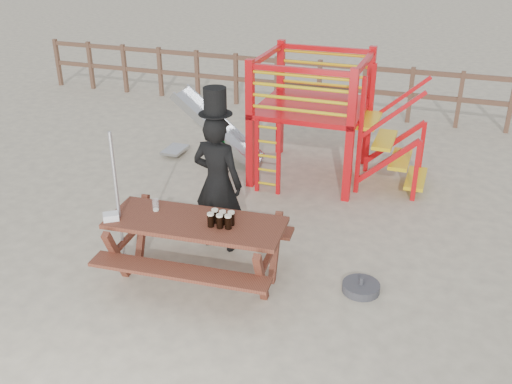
# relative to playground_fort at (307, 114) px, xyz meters

# --- Properties ---
(ground) EXTENTS (60.00, 60.00, 0.00)m
(ground) POSITION_rel_playground_fort_xyz_m (-0.12, -3.58, -1.07)
(ground) COLOR #C4B899
(ground) RESTS_ON ground
(back_fence) EXTENTS (15.09, 0.09, 1.20)m
(back_fence) POSITION_rel_playground_fort_xyz_m (-0.12, 3.42, -0.34)
(back_fence) COLOR brown
(back_fence) RESTS_ON ground
(playground_fort) EXTENTS (4.71, 1.84, 2.10)m
(playground_fort) POSITION_rel_playground_fort_xyz_m (0.00, 0.00, 0.00)
(playground_fort) COLOR red
(playground_fort) RESTS_ON ground
(picnic_table) EXTENTS (2.20, 1.60, 0.81)m
(picnic_table) POSITION_rel_playground_fort_xyz_m (-0.40, -3.54, -0.56)
(picnic_table) COLOR brown
(picnic_table) RESTS_ON ground
(man_with_hat) EXTENTS (0.72, 0.51, 2.20)m
(man_with_hat) POSITION_rel_playground_fort_xyz_m (-0.46, -2.72, -0.09)
(man_with_hat) COLOR black
(man_with_hat) RESTS_ON ground
(metal_pole) EXTENTS (0.04, 0.04, 1.88)m
(metal_pole) POSITION_rel_playground_fort_xyz_m (-1.30, -3.75, -0.13)
(metal_pole) COLOR #B2B2B7
(metal_pole) RESTS_ON ground
(parasol_base) EXTENTS (0.45, 0.45, 0.19)m
(parasol_base) POSITION_rel_playground_fort_xyz_m (1.54, -3.13, -1.02)
(parasol_base) COLOR #393A3F
(parasol_base) RESTS_ON ground
(paper_bag) EXTENTS (0.23, 0.22, 0.08)m
(paper_bag) POSITION_rel_playground_fort_xyz_m (-1.35, -3.85, -0.22)
(paper_bag) COLOR white
(paper_bag) RESTS_ON picnic_table
(stout_pints) EXTENTS (0.29, 0.19, 0.17)m
(stout_pints) POSITION_rel_playground_fort_xyz_m (-0.06, -3.54, -0.17)
(stout_pints) COLOR black
(stout_pints) RESTS_ON picnic_table
(empty_glasses) EXTENTS (0.08, 0.08, 0.15)m
(empty_glasses) POSITION_rel_playground_fort_xyz_m (-0.96, -3.46, -0.19)
(empty_glasses) COLOR silver
(empty_glasses) RESTS_ON picnic_table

